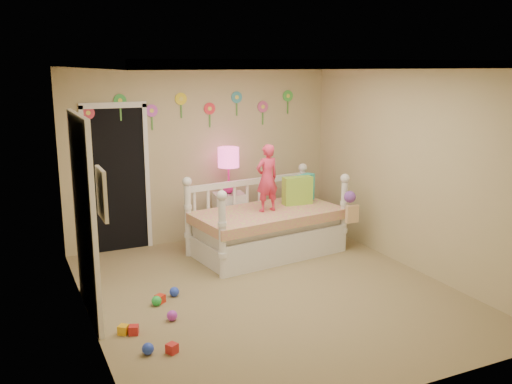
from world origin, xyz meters
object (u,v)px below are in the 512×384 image
daybed (267,215)px  nightstand (229,217)px  child (267,178)px  table_lamp (229,163)px

daybed → nightstand: (-0.27, 0.72, -0.19)m
daybed → nightstand: daybed is taller
child → table_lamp: 0.81m
nightstand → table_lamp: bearing=-171.2°
nightstand → child: bearing=-63.3°
nightstand → daybed: bearing=-60.8°
daybed → table_lamp: size_ratio=3.03×
daybed → table_lamp: (-0.27, 0.72, 0.62)m
child → table_lamp: (-0.25, 0.76, 0.10)m
daybed → child: 0.52m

